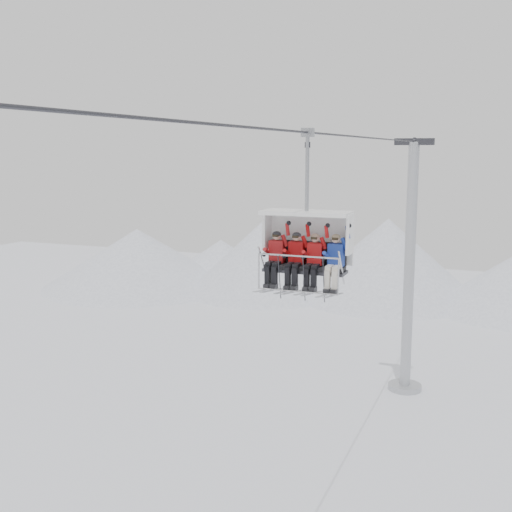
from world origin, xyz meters
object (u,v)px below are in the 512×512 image
at_px(lift_tower_right, 409,286).
at_px(skier_center_right, 314,260).
at_px(skier_far_right, 335,261).
at_px(chairlift_carrier, 308,239).
at_px(skier_far_left, 275,257).
at_px(skier_center_left, 295,258).

xyz_separation_m(lift_tower_right, skier_center_right, (0.26, -18.74, 4.40)).
height_order(skier_center_right, skier_far_right, skier_far_right).
bearing_deg(chairlift_carrier, skier_far_right, -20.99).
height_order(lift_tower_right, skier_far_left, lift_tower_right).
height_order(lift_tower_right, skier_center_right, lift_tower_right).
height_order(skier_far_left, skier_far_right, same).
bearing_deg(chairlift_carrier, skier_center_right, -49.32).
bearing_deg(skier_center_left, skier_far_left, 180.00).
distance_m(lift_tower_right, skier_center_right, 19.25).
bearing_deg(chairlift_carrier, skier_far_left, -158.12).
bearing_deg(skier_far_right, lift_tower_right, 92.43).
relative_size(skier_center_left, skier_far_right, 1.00).
xyz_separation_m(skier_far_left, skier_center_right, (1.02, -0.00, -0.01)).
distance_m(skier_center_right, skier_far_right, 0.53).
height_order(chairlift_carrier, skier_center_left, chairlift_carrier).
height_order(lift_tower_right, chairlift_carrier, lift_tower_right).
xyz_separation_m(lift_tower_right, skier_far_right, (0.79, -18.74, 4.40)).
bearing_deg(skier_center_right, skier_far_right, 0.20).
bearing_deg(skier_far_right, chairlift_carrier, 159.01).
xyz_separation_m(skier_far_left, skier_center_left, (0.53, 0.00, 0.00)).
distance_m(chairlift_carrier, skier_center_right, 0.62).
bearing_deg(skier_center_left, chairlift_carrier, 53.60).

